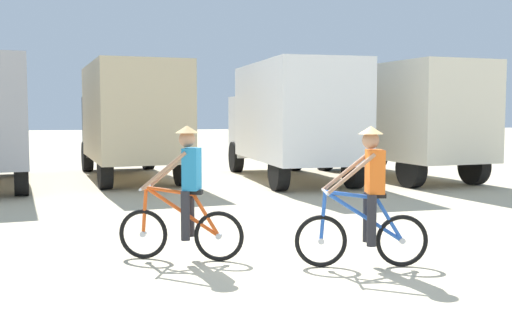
{
  "coord_description": "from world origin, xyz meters",
  "views": [
    {
      "loc": [
        -2.32,
        -7.83,
        2.01
      ],
      "look_at": [
        -0.21,
        3.25,
        1.1
      ],
      "focal_mm": 42.49,
      "sensor_mm": 36.0,
      "label": 1
    }
  ],
  "objects_px": {
    "cyclist_cowboy_hat": "(367,202)",
    "box_truck_avon_van": "(290,116)",
    "box_truck_tan_camper": "(130,116)",
    "cyclist_orange_shirt": "(185,198)",
    "box_truck_cream_rv": "(397,116)"
  },
  "relations": [
    {
      "from": "box_truck_avon_van",
      "to": "box_truck_tan_camper",
      "type": "bearing_deg",
      "value": 164.58
    },
    {
      "from": "box_truck_tan_camper",
      "to": "cyclist_orange_shirt",
      "type": "height_order",
      "value": "box_truck_tan_camper"
    },
    {
      "from": "box_truck_avon_van",
      "to": "cyclist_orange_shirt",
      "type": "distance_m",
      "value": 9.85
    },
    {
      "from": "box_truck_avon_van",
      "to": "cyclist_orange_shirt",
      "type": "xyz_separation_m",
      "value": [
        -3.73,
        -9.06,
        -1.03
      ]
    },
    {
      "from": "box_truck_tan_camper",
      "to": "box_truck_cream_rv",
      "type": "relative_size",
      "value": 1.0
    },
    {
      "from": "box_truck_cream_rv",
      "to": "cyclist_cowboy_hat",
      "type": "distance_m",
      "value": 11.03
    },
    {
      "from": "box_truck_avon_van",
      "to": "cyclist_orange_shirt",
      "type": "bearing_deg",
      "value": -112.37
    },
    {
      "from": "box_truck_cream_rv",
      "to": "cyclist_cowboy_hat",
      "type": "relative_size",
      "value": 3.87
    },
    {
      "from": "box_truck_tan_camper",
      "to": "cyclist_cowboy_hat",
      "type": "distance_m",
      "value": 11.6
    },
    {
      "from": "box_truck_cream_rv",
      "to": "cyclist_orange_shirt",
      "type": "xyz_separation_m",
      "value": [
        -7.03,
        -9.09,
        -1.03
      ]
    },
    {
      "from": "cyclist_cowboy_hat",
      "to": "box_truck_avon_van",
      "type": "bearing_deg",
      "value": 81.59
    },
    {
      "from": "box_truck_avon_van",
      "to": "cyclist_orange_shirt",
      "type": "relative_size",
      "value": 3.78
    },
    {
      "from": "box_truck_tan_camper",
      "to": "box_truck_avon_van",
      "type": "relative_size",
      "value": 1.02
    },
    {
      "from": "box_truck_tan_camper",
      "to": "cyclist_cowboy_hat",
      "type": "relative_size",
      "value": 3.87
    },
    {
      "from": "box_truck_tan_camper",
      "to": "cyclist_orange_shirt",
      "type": "relative_size",
      "value": 3.87
    }
  ]
}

